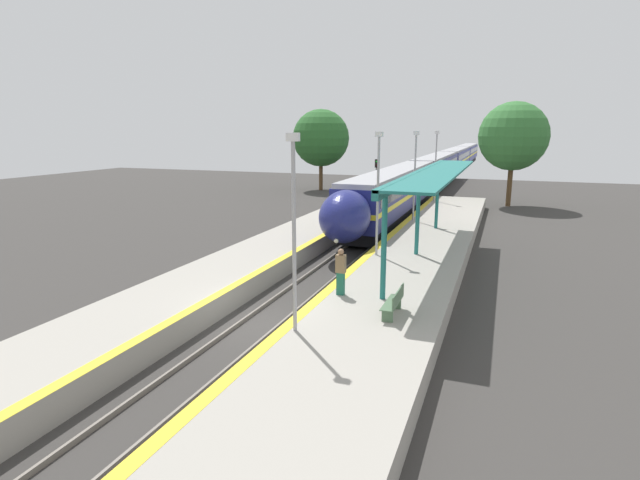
{
  "coord_description": "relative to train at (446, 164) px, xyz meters",
  "views": [
    {
      "loc": [
        7.93,
        -15.13,
        6.91
      ],
      "look_at": [
        0.58,
        4.6,
        2.25
      ],
      "focal_mm": 28.0,
      "sensor_mm": 36.0,
      "label": 1
    }
  ],
  "objects": [
    {
      "name": "lamppost_far",
      "position": [
        2.21,
        -38.08,
        1.99
      ],
      "size": [
        0.36,
        0.2,
        5.94
      ],
      "color": "#9E9EA3",
      "rests_on": "platform_right"
    },
    {
      "name": "lamppost_farthest",
      "position": [
        2.21,
        -27.95,
        1.99
      ],
      "size": [
        0.36,
        0.2,
        5.94
      ],
      "color": "#9E9EA3",
      "rests_on": "platform_right"
    },
    {
      "name": "rail_right",
      "position": [
        0.72,
        -56.35,
        -2.19
      ],
      "size": [
        0.08,
        90.0,
        0.15
      ],
      "primitive_type": "cube",
      "color": "slate",
      "rests_on": "ground_plane"
    },
    {
      "name": "background_tree_right",
      "position": [
        8.27,
        -22.42,
        4.07
      ],
      "size": [
        6.15,
        6.15,
        9.43
      ],
      "color": "brown",
      "rests_on": "ground_plane"
    },
    {
      "name": "person_waiting",
      "position": [
        2.45,
        -54.59,
        -0.46
      ],
      "size": [
        0.36,
        0.23,
        1.76
      ],
      "color": "#1E604C",
      "rests_on": "platform_right"
    },
    {
      "name": "platform_right",
      "position": [
        4.0,
        -56.35,
        -1.82
      ],
      "size": [
        4.71,
        64.0,
        0.9
      ],
      "color": "#9E998E",
      "rests_on": "ground_plane"
    },
    {
      "name": "platform_left",
      "position": [
        -3.57,
        -56.35,
        -1.82
      ],
      "size": [
        3.85,
        64.0,
        0.9
      ],
      "color": "#9E998E",
      "rests_on": "ground_plane"
    },
    {
      "name": "ground_plane",
      "position": [
        0.0,
        -56.35,
        -2.27
      ],
      "size": [
        120.0,
        120.0,
        0.0
      ],
      "primitive_type": "plane",
      "color": "#383533"
    },
    {
      "name": "background_tree_left",
      "position": [
        -12.39,
        -16.65,
        3.72
      ],
      "size": [
        6.5,
        6.5,
        9.25
      ],
      "color": "brown",
      "rests_on": "ground_plane"
    },
    {
      "name": "lamppost_mid",
      "position": [
        2.21,
        -48.2,
        1.99
      ],
      "size": [
        0.36,
        0.2,
        5.94
      ],
      "color": "#9E9EA3",
      "rests_on": "platform_right"
    },
    {
      "name": "train",
      "position": [
        0.0,
        0.0,
        0.0
      ],
      "size": [
        2.78,
        96.5,
        3.96
      ],
      "color": "black",
      "rests_on": "ground_plane"
    },
    {
      "name": "station_canopy",
      "position": [
        4.61,
        -47.38,
        2.48
      ],
      "size": [
        2.02,
        17.25,
        4.13
      ],
      "color": "#1E6B66",
      "rests_on": "platform_right"
    },
    {
      "name": "platform_bench",
      "position": [
        4.79,
        -56.02,
        -0.9
      ],
      "size": [
        0.44,
        1.72,
        0.89
      ],
      "color": "#4C6B4C",
      "rests_on": "platform_right"
    },
    {
      "name": "railway_signal",
      "position": [
        -2.47,
        -29.79,
        0.46
      ],
      "size": [
        0.28,
        0.28,
        4.47
      ],
      "color": "#59595E",
      "rests_on": "ground_plane"
    },
    {
      "name": "lamppost_near",
      "position": [
        2.21,
        -58.33,
        1.99
      ],
      "size": [
        0.36,
        0.2,
        5.94
      ],
      "color": "#9E9EA3",
      "rests_on": "platform_right"
    },
    {
      "name": "rail_left",
      "position": [
        -0.72,
        -56.35,
        -2.19
      ],
      "size": [
        0.08,
        90.0,
        0.15
      ],
      "primitive_type": "cube",
      "color": "slate",
      "rests_on": "ground_plane"
    }
  ]
}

